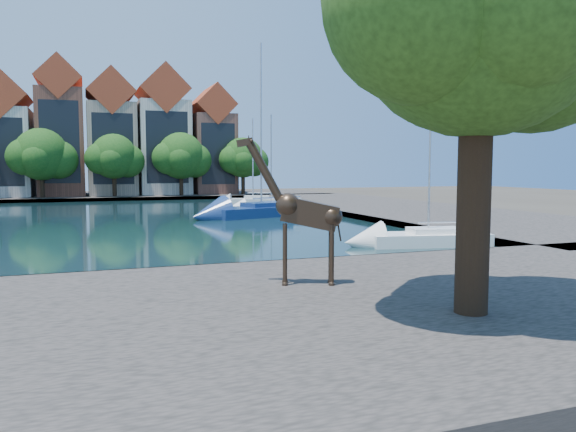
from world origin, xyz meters
name	(u,v)px	position (x,y,z in m)	size (l,w,h in m)	color
ground	(127,283)	(0.00, 0.00, 0.00)	(160.00, 160.00, 0.00)	#38332B
water_basin	(105,220)	(0.00, 24.00, 0.04)	(38.00, 50.00, 0.08)	black
near_quay	(147,330)	(0.00, -7.00, 0.25)	(50.00, 14.00, 0.50)	#49433F
far_quay	(97,197)	(0.00, 56.00, 0.25)	(60.00, 16.00, 0.50)	#49433F
right_quay	(396,209)	(25.00, 24.00, 0.25)	(14.00, 52.00, 0.50)	#49433F
plane_tree	(484,11)	(7.62, -9.01, 7.67)	(8.32, 6.40, 10.62)	#332114
townhouse_west_inner	(3,140)	(-10.50, 55.99, 7.35)	(6.43, 9.18, 15.15)	beige
townhouse_center	(61,132)	(-4.00, 55.99, 8.36)	(5.44, 9.18, 16.93)	brown
townhouse_east_inner	(111,138)	(2.00, 55.99, 7.73)	(5.94, 9.18, 15.79)	tan
townhouse_east_mid	(162,136)	(8.50, 55.99, 8.10)	(6.43, 9.18, 16.65)	beige
townhouse_east_end	(211,144)	(15.00, 55.99, 7.11)	(5.44, 9.18, 14.43)	brown
far_tree_mid_west	(42,156)	(-5.89, 50.49, 5.29)	(7.80, 6.00, 8.00)	#332114
far_tree_mid_east	(115,158)	(2.10, 50.49, 5.13)	(7.02, 5.40, 7.52)	#332114
far_tree_east	(182,157)	(10.11, 50.49, 5.24)	(7.54, 5.80, 7.84)	#332114
far_tree_far_east	(244,159)	(18.09, 50.49, 5.08)	(6.76, 5.20, 7.36)	#332114
giraffe_statue	(302,213)	(4.83, -4.48, 2.67)	(3.00, 1.33, 4.41)	#322419
sailboat_right_a	(428,236)	(15.00, 4.00, 0.56)	(6.34, 3.27, 10.01)	white
sailboat_right_b	(261,209)	(12.00, 22.95, 0.69)	(9.21, 5.65, 13.68)	navy
sailboat_right_c	(271,207)	(13.85, 26.02, 0.57)	(6.00, 2.14, 8.43)	white
sailboat_right_d	(253,200)	(15.00, 35.62, 0.62)	(6.08, 3.86, 8.92)	silver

